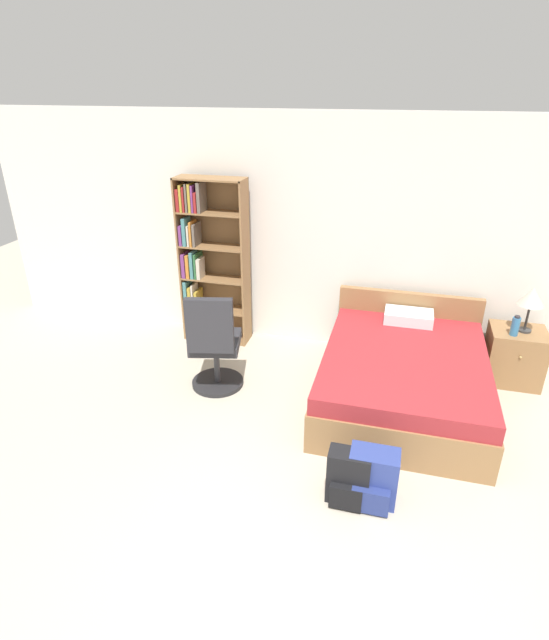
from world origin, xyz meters
name	(u,v)px	position (x,y,z in m)	size (l,w,h in m)	color
ground_plane	(293,577)	(0.00, 0.00, 0.00)	(14.00, 14.00, 0.00)	#BCB29E
wall_back	(362,239)	(0.00, 3.23, 1.30)	(9.00, 0.06, 2.60)	white
bookshelf	(206,262)	(-1.74, 2.98, 0.96)	(0.78, 0.29, 1.93)	olive
bed	(403,375)	(0.58, 2.21, 0.28)	(1.53, 1.95, 0.79)	olive
office_chair	(214,346)	(-1.25, 1.89, 0.50)	(0.58, 0.65, 1.08)	#232326
nightstand	(514,356)	(1.68, 2.86, 0.29)	(0.54, 0.48, 0.58)	olive
table_lamp	(532,298)	(1.71, 2.87, 0.94)	(0.25, 0.25, 0.47)	#333333
water_bottle	(515,326)	(1.60, 2.75, 0.68)	(0.08, 0.08, 0.21)	teal
backpack_blue	(373,479)	(0.41, 0.79, 0.21)	(0.36, 0.29, 0.43)	navy
backpack_black	(348,478)	(0.24, 0.75, 0.21)	(0.31, 0.24, 0.43)	black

